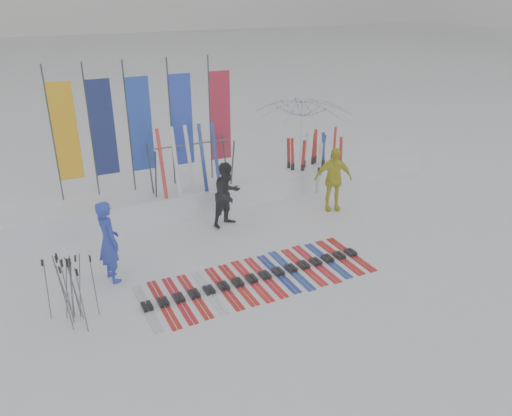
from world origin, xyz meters
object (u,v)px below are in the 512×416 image
ski_row (258,277)px  ski_rack (192,160)px  person_blue (109,242)px  person_yellow (333,179)px  person_black (227,195)px  tent_canopy (302,139)px

ski_row → ski_rack: (0.01, 3.72, 1.35)m
person_blue → person_yellow: 5.89m
person_yellow → ski_rack: 3.61m
person_blue → person_yellow: size_ratio=1.00×
person_black → person_yellow: bearing=-26.1°
ski_row → ski_rack: bearing=89.8°
person_blue → person_black: (3.03, 1.27, -0.04)m
tent_canopy → person_blue: bearing=-153.0°
person_yellow → tent_canopy: 2.33m
person_black → ski_row: (-0.46, -2.56, -0.76)m
ski_row → person_yellow: bearing=34.2°
tent_canopy → ski_row: (-3.66, -4.47, -1.21)m
tent_canopy → ski_rack: size_ratio=1.36×
person_yellow → person_black: bearing=-167.0°
ski_rack → ski_row: bearing=-90.2°
person_yellow → ski_row: 4.00m
person_black → person_blue: bearing=-176.2°
person_blue → person_black: size_ratio=1.06×
person_blue → ski_row: size_ratio=0.36×
tent_canopy → ski_row: 5.90m
person_black → person_yellow: (2.79, -0.35, 0.04)m
tent_canopy → ski_rack: (-3.65, -0.74, 0.14)m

